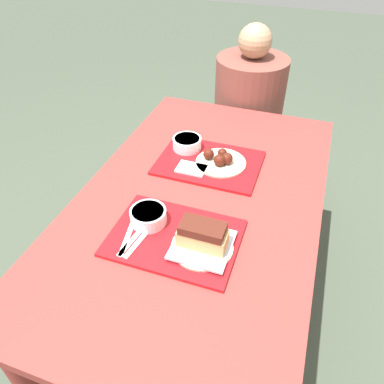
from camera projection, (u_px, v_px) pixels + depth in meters
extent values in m
plane|color=#424C3D|center=(197.00, 310.00, 1.84)|extent=(12.00, 12.00, 0.00)
cube|color=maroon|center=(199.00, 202.00, 1.39)|extent=(0.87, 1.48, 0.04)
cylinder|color=maroon|center=(27.00, 384.00, 1.24)|extent=(0.07, 0.07, 0.69)
cylinder|color=maroon|center=(173.00, 165.00, 2.20)|extent=(0.07, 0.07, 0.69)
cylinder|color=maroon|center=(303.00, 191.00, 2.01)|extent=(0.07, 0.07, 0.69)
cube|color=maroon|center=(248.00, 139.00, 2.27)|extent=(0.83, 0.28, 0.04)
cylinder|color=maroon|center=(193.00, 158.00, 2.50)|extent=(0.06, 0.06, 0.40)
cylinder|color=maroon|center=(301.00, 179.00, 2.32)|extent=(0.06, 0.06, 0.40)
cube|color=#B21419|center=(174.00, 238.00, 1.21)|extent=(0.41, 0.30, 0.01)
cube|color=#B21419|center=(209.00, 163.00, 1.54)|extent=(0.41, 0.30, 0.01)
cylinder|color=silver|center=(148.00, 216.00, 1.25)|extent=(0.12, 0.12, 0.05)
cylinder|color=beige|center=(148.00, 212.00, 1.24)|extent=(0.11, 0.11, 0.01)
cylinder|color=beige|center=(202.00, 247.00, 1.17)|extent=(0.20, 0.20, 0.01)
cube|color=silver|center=(202.00, 245.00, 1.17)|extent=(0.18, 0.18, 0.01)
cube|color=tan|center=(202.00, 238.00, 1.15)|extent=(0.15, 0.07, 0.05)
cube|color=#4C1E14|center=(203.00, 228.00, 1.12)|extent=(0.14, 0.08, 0.03)
cube|color=white|center=(134.00, 238.00, 1.20)|extent=(0.04, 0.17, 0.00)
cube|color=white|center=(140.00, 240.00, 1.20)|extent=(0.04, 0.17, 0.00)
cube|color=white|center=(128.00, 237.00, 1.21)|extent=(0.05, 0.17, 0.00)
cylinder|color=silver|center=(187.00, 143.00, 1.60)|extent=(0.12, 0.12, 0.05)
cylinder|color=beige|center=(187.00, 139.00, 1.58)|extent=(0.11, 0.11, 0.01)
cylinder|color=beige|center=(221.00, 163.00, 1.52)|extent=(0.20, 0.20, 0.01)
sphere|color=#4C190F|center=(227.00, 158.00, 1.50)|extent=(0.05, 0.05, 0.05)
sphere|color=#4C190F|center=(222.00, 153.00, 1.53)|extent=(0.04, 0.04, 0.04)
sphere|color=#4C190F|center=(209.00, 154.00, 1.52)|extent=(0.04, 0.04, 0.04)
sphere|color=#4C190F|center=(219.00, 160.00, 1.49)|extent=(0.05, 0.05, 0.05)
cube|color=white|center=(191.00, 169.00, 1.49)|extent=(0.12, 0.08, 0.01)
cylinder|color=brown|center=(249.00, 100.00, 2.12)|extent=(0.39, 0.39, 0.48)
sphere|color=tan|center=(255.00, 41.00, 1.91)|extent=(0.17, 0.17, 0.17)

